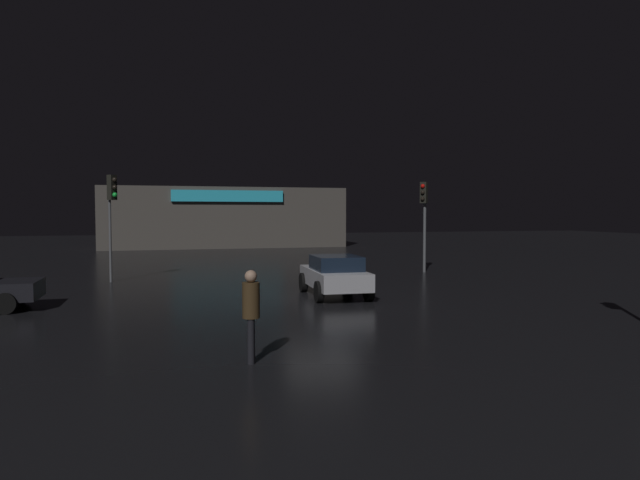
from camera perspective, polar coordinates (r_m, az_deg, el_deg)
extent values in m
plane|color=black|center=(19.12, 0.17, -6.02)|extent=(120.00, 120.00, 0.00)
cube|color=#4C4742|center=(49.21, -9.78, 2.28)|extent=(20.19, 6.49, 5.06)
cube|color=#33CCF2|center=(45.85, -9.37, 4.47)|extent=(8.99, 0.24, 0.92)
cylinder|color=#595B60|center=(27.97, 10.65, 1.29)|extent=(0.14, 0.14, 4.44)
cube|color=black|center=(27.83, 10.57, 4.79)|extent=(0.41, 0.41, 1.04)
sphere|color=red|center=(27.69, 10.46, 5.44)|extent=(0.20, 0.20, 0.20)
sphere|color=black|center=(27.68, 10.45, 4.80)|extent=(0.20, 0.20, 0.20)
sphere|color=black|center=(27.67, 10.45, 4.15)|extent=(0.20, 0.20, 0.20)
cylinder|color=#595B60|center=(25.10, -20.67, 1.08)|extent=(0.11, 0.11, 4.52)
cube|color=black|center=(24.99, -20.50, 5.06)|extent=(0.41, 0.41, 1.05)
sphere|color=black|center=(24.89, -20.26, 5.80)|extent=(0.20, 0.20, 0.20)
sphere|color=black|center=(24.88, -20.25, 5.07)|extent=(0.20, 0.20, 0.20)
sphere|color=#19D13F|center=(24.86, -20.24, 4.35)|extent=(0.20, 0.20, 0.20)
cube|color=#B7B7BF|center=(19.63, 1.47, -3.87)|extent=(1.86, 3.95, 0.60)
cube|color=black|center=(19.33, 1.66, -2.35)|extent=(1.61, 1.98, 0.49)
cylinder|color=black|center=(20.72, -1.71, -4.35)|extent=(0.25, 0.72, 0.71)
cylinder|color=black|center=(21.12, 2.82, -4.21)|extent=(0.25, 0.72, 0.71)
cylinder|color=black|center=(18.23, -0.10, -5.32)|extent=(0.25, 0.72, 0.71)
cylinder|color=black|center=(18.69, 5.00, -5.14)|extent=(0.25, 0.72, 0.71)
cylinder|color=black|center=(20.30, -28.28, -4.95)|extent=(0.62, 0.22, 0.62)
cylinder|color=black|center=(18.58, -29.51, -5.67)|extent=(0.62, 0.22, 0.62)
cylinder|color=black|center=(11.21, -7.03, -10.06)|extent=(0.14, 0.14, 0.88)
cylinder|color=black|center=(11.05, -7.07, -10.24)|extent=(0.14, 0.14, 0.88)
cylinder|color=#3F2D19|center=(10.98, -7.07, -6.13)|extent=(0.40, 0.40, 0.70)
sphere|color=tan|center=(10.92, -7.09, -3.70)|extent=(0.24, 0.24, 0.24)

